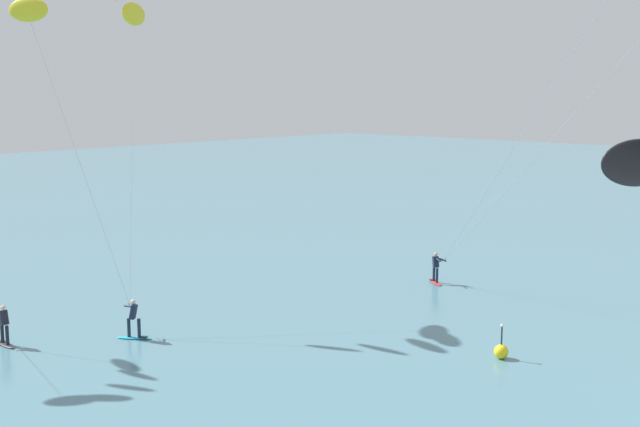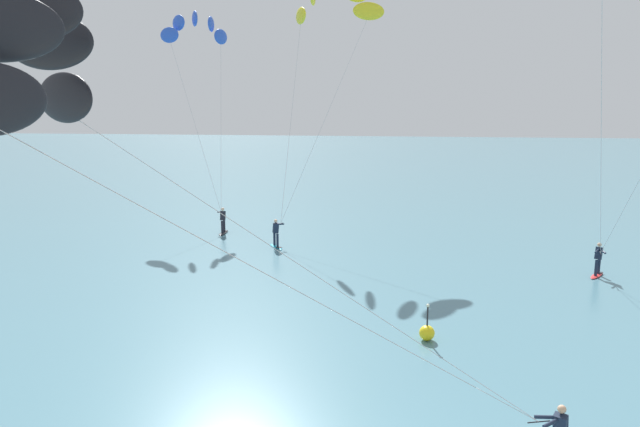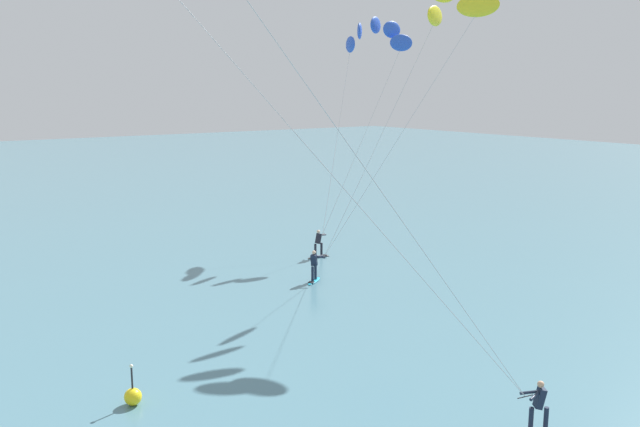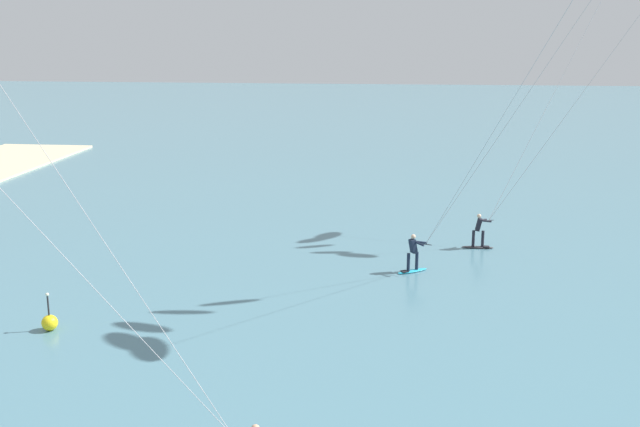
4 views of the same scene
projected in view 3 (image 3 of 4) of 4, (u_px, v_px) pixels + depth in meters
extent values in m
cylinder|color=#192338|center=(531.00, 420.00, 19.39)|extent=(0.14, 0.14, 0.78)
cylinder|color=#192338|center=(546.00, 420.00, 19.40)|extent=(0.14, 0.14, 0.78)
cube|color=#192338|center=(540.00, 398.00, 19.27)|extent=(0.43, 0.43, 0.63)
sphere|color=tan|center=(541.00, 384.00, 19.19)|extent=(0.20, 0.20, 0.20)
cylinder|color=black|center=(525.00, 397.00, 19.01)|extent=(0.13, 0.55, 0.03)
cylinder|color=#192338|center=(536.00, 395.00, 19.02)|extent=(0.20, 0.61, 0.15)
cylinder|color=#192338|center=(530.00, 392.00, 19.22)|extent=(0.40, 0.56, 0.15)
cylinder|color=#B2B2B7|center=(337.00, 181.00, 16.64)|extent=(4.30, 10.32, 12.79)
cylinder|color=#B2B2B7|center=(383.00, 193.00, 14.58)|extent=(0.25, 11.17, 12.79)
ellipsoid|color=#333338|center=(318.00, 257.00, 39.95)|extent=(0.39, 1.51, 0.08)
cube|color=black|center=(324.00, 255.00, 40.17)|extent=(0.29, 0.29, 0.02)
cylinder|color=black|center=(315.00, 250.00, 39.75)|extent=(0.14, 0.14, 0.78)
cylinder|color=black|center=(321.00, 249.00, 39.99)|extent=(0.14, 0.14, 0.78)
cube|color=black|center=(318.00, 238.00, 39.75)|extent=(0.31, 0.33, 0.63)
sphere|color=beige|center=(318.00, 232.00, 39.67)|extent=(0.20, 0.20, 0.20)
cylinder|color=black|center=(323.00, 234.00, 40.20)|extent=(0.28, 0.50, 0.03)
cylinder|color=black|center=(319.00, 234.00, 40.00)|extent=(0.51, 0.46, 0.15)
cylinder|color=black|center=(322.00, 235.00, 39.90)|extent=(0.15, 0.61, 0.15)
ellipsoid|color=blue|center=(401.00, 43.00, 43.95)|extent=(0.79, 1.63, 1.10)
ellipsoid|color=blue|center=(392.00, 30.00, 44.10)|extent=(0.45, 1.63, 1.10)
ellipsoid|color=blue|center=(376.00, 25.00, 44.57)|extent=(1.02, 1.57, 1.10)
ellipsoid|color=blue|center=(360.00, 31.00, 45.16)|extent=(1.43, 1.28, 1.10)
ellipsoid|color=blue|center=(350.00, 44.00, 45.63)|extent=(1.63, 0.79, 1.10)
cylinder|color=#B2B2B7|center=(364.00, 137.00, 42.10)|extent=(1.92, 7.72, 11.32)
cylinder|color=#B2B2B7|center=(337.00, 136.00, 42.94)|extent=(5.21, 6.03, 11.32)
ellipsoid|color=#23ADD1|center=(314.00, 281.00, 34.92)|extent=(1.15, 1.44, 0.08)
cube|color=black|center=(311.00, 282.00, 34.53)|extent=(0.40, 0.39, 0.02)
cylinder|color=#192338|center=(315.00, 272.00, 35.05)|extent=(0.14, 0.14, 0.78)
cylinder|color=#192338|center=(313.00, 274.00, 34.64)|extent=(0.14, 0.14, 0.78)
cube|color=#192338|center=(314.00, 260.00, 34.72)|extent=(0.43, 0.43, 0.63)
sphere|color=beige|center=(314.00, 252.00, 34.64)|extent=(0.20, 0.20, 0.20)
cylinder|color=black|center=(324.00, 257.00, 34.83)|extent=(0.22, 0.53, 0.03)
cylinder|color=#192338|center=(319.00, 256.00, 34.86)|extent=(0.11, 0.60, 0.15)
cylinder|color=#192338|center=(320.00, 257.00, 34.65)|extent=(0.47, 0.51, 0.15)
ellipsoid|color=yellow|center=(478.00, 5.00, 31.97)|extent=(2.06, 1.18, 1.10)
ellipsoid|color=yellow|center=(435.00, 16.00, 36.60)|extent=(1.18, 2.06, 1.10)
cylinder|color=#B2B2B7|center=(398.00, 139.00, 33.43)|extent=(4.72, 5.72, 12.28)
cylinder|color=#B2B2B7|center=(381.00, 136.00, 35.74)|extent=(0.13, 7.40, 12.28)
sphere|color=yellow|center=(133.00, 397.00, 21.27)|extent=(0.56, 0.56, 0.56)
cylinder|color=#262628|center=(132.00, 378.00, 21.16)|extent=(0.06, 0.06, 0.70)
sphere|color=#F2F2CC|center=(131.00, 366.00, 21.08)|extent=(0.12, 0.12, 0.12)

